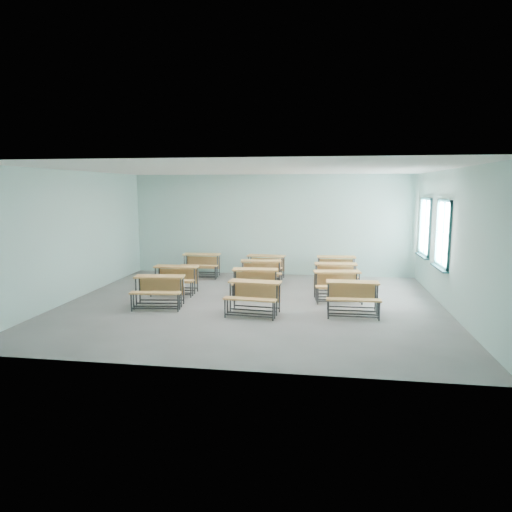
{
  "coord_description": "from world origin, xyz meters",
  "views": [
    {
      "loc": [
        1.69,
        -10.52,
        2.76
      ],
      "look_at": [
        -0.08,
        1.2,
        1.0
      ],
      "focal_mm": 32.0,
      "sensor_mm": 36.0,
      "label": 1
    }
  ],
  "objects_px": {
    "desk_unit_r0c2": "(353,293)",
    "desk_unit_r2c1": "(261,269)",
    "desk_unit_r2c2": "(336,272)",
    "desk_unit_r1c0": "(175,275)",
    "desk_unit_r1c2": "(337,281)",
    "desk_unit_r3c0": "(201,262)",
    "desk_unit_r1c1": "(255,279)",
    "desk_unit_r0c1": "(254,292)",
    "desk_unit_r0c0": "(159,287)",
    "desk_unit_r3c2": "(336,264)",
    "desk_unit_r3c1": "(265,263)"
  },
  "relations": [
    {
      "from": "desk_unit_r2c1",
      "to": "desk_unit_r3c0",
      "type": "height_order",
      "value": "same"
    },
    {
      "from": "desk_unit_r0c0",
      "to": "desk_unit_r1c1",
      "type": "relative_size",
      "value": 1.03
    },
    {
      "from": "desk_unit_r2c1",
      "to": "desk_unit_r0c1",
      "type": "bearing_deg",
      "value": -92.96
    },
    {
      "from": "desk_unit_r1c1",
      "to": "desk_unit_r3c2",
      "type": "bearing_deg",
      "value": 45.72
    },
    {
      "from": "desk_unit_r1c2",
      "to": "desk_unit_r2c1",
      "type": "height_order",
      "value": "same"
    },
    {
      "from": "desk_unit_r1c0",
      "to": "desk_unit_r3c2",
      "type": "bearing_deg",
      "value": 27.61
    },
    {
      "from": "desk_unit_r2c2",
      "to": "desk_unit_r0c0",
      "type": "bearing_deg",
      "value": -152.74
    },
    {
      "from": "desk_unit_r0c1",
      "to": "desk_unit_r3c1",
      "type": "bearing_deg",
      "value": 99.07
    },
    {
      "from": "desk_unit_r2c2",
      "to": "desk_unit_r1c0",
      "type": "bearing_deg",
      "value": -169.25
    },
    {
      "from": "desk_unit_r2c2",
      "to": "desk_unit_r2c1",
      "type": "bearing_deg",
      "value": 170.33
    },
    {
      "from": "desk_unit_r0c0",
      "to": "desk_unit_r1c0",
      "type": "xyz_separation_m",
      "value": [
        -0.06,
        1.4,
        0.0
      ]
    },
    {
      "from": "desk_unit_r3c1",
      "to": "desk_unit_r1c0",
      "type": "bearing_deg",
      "value": -126.82
    },
    {
      "from": "desk_unit_r3c0",
      "to": "desk_unit_r3c1",
      "type": "xyz_separation_m",
      "value": [
        2.04,
        -0.03,
        0.0
      ]
    },
    {
      "from": "desk_unit_r0c2",
      "to": "desk_unit_r3c0",
      "type": "height_order",
      "value": "same"
    },
    {
      "from": "desk_unit_r0c0",
      "to": "desk_unit_r1c2",
      "type": "xyz_separation_m",
      "value": [
        4.16,
        1.27,
        0.0
      ]
    },
    {
      "from": "desk_unit_r1c1",
      "to": "desk_unit_r2c1",
      "type": "height_order",
      "value": "same"
    },
    {
      "from": "desk_unit_r2c1",
      "to": "desk_unit_r3c0",
      "type": "bearing_deg",
      "value": 145.35
    },
    {
      "from": "desk_unit_r1c2",
      "to": "desk_unit_r3c0",
      "type": "distance_m",
      "value": 4.83
    },
    {
      "from": "desk_unit_r3c0",
      "to": "desk_unit_r3c1",
      "type": "distance_m",
      "value": 2.04
    },
    {
      "from": "desk_unit_r1c0",
      "to": "desk_unit_r1c2",
      "type": "height_order",
      "value": "same"
    },
    {
      "from": "desk_unit_r0c2",
      "to": "desk_unit_r1c2",
      "type": "xyz_separation_m",
      "value": [
        -0.3,
        1.26,
        0.0
      ]
    },
    {
      "from": "desk_unit_r1c1",
      "to": "desk_unit_r3c1",
      "type": "bearing_deg",
      "value": 86.59
    },
    {
      "from": "desk_unit_r2c1",
      "to": "desk_unit_r0c2",
      "type": "bearing_deg",
      "value": -55.92
    },
    {
      "from": "desk_unit_r2c1",
      "to": "desk_unit_r3c1",
      "type": "xyz_separation_m",
      "value": [
        -0.0,
        1.0,
        0.0
      ]
    },
    {
      "from": "desk_unit_r2c2",
      "to": "desk_unit_r1c1",
      "type": "bearing_deg",
      "value": -153.48
    },
    {
      "from": "desk_unit_r0c1",
      "to": "desk_unit_r3c0",
      "type": "relative_size",
      "value": 1.03
    },
    {
      "from": "desk_unit_r1c1",
      "to": "desk_unit_r1c2",
      "type": "relative_size",
      "value": 0.97
    },
    {
      "from": "desk_unit_r0c1",
      "to": "desk_unit_r1c2",
      "type": "bearing_deg",
      "value": 45.21
    },
    {
      "from": "desk_unit_r1c0",
      "to": "desk_unit_r0c0",
      "type": "bearing_deg",
      "value": -89.24
    },
    {
      "from": "desk_unit_r0c1",
      "to": "desk_unit_r3c2",
      "type": "bearing_deg",
      "value": 70.47
    },
    {
      "from": "desk_unit_r2c2",
      "to": "desk_unit_r0c2",
      "type": "bearing_deg",
      "value": -86.29
    },
    {
      "from": "desk_unit_r1c2",
      "to": "desk_unit_r3c1",
      "type": "height_order",
      "value": "same"
    },
    {
      "from": "desk_unit_r1c1",
      "to": "desk_unit_r0c1",
      "type": "bearing_deg",
      "value": -86.71
    },
    {
      "from": "desk_unit_r0c2",
      "to": "desk_unit_r2c2",
      "type": "distance_m",
      "value": 2.48
    },
    {
      "from": "desk_unit_r0c2",
      "to": "desk_unit_r0c0",
      "type": "bearing_deg",
      "value": 179.3
    },
    {
      "from": "desk_unit_r0c0",
      "to": "desk_unit_r2c1",
      "type": "relative_size",
      "value": 1.0
    },
    {
      "from": "desk_unit_r0c2",
      "to": "desk_unit_r3c2",
      "type": "height_order",
      "value": "same"
    },
    {
      "from": "desk_unit_r2c2",
      "to": "desk_unit_r3c0",
      "type": "xyz_separation_m",
      "value": [
        -4.15,
        1.26,
        0.0
      ]
    },
    {
      "from": "desk_unit_r1c0",
      "to": "desk_unit_r1c2",
      "type": "bearing_deg",
      "value": -3.56
    },
    {
      "from": "desk_unit_r0c2",
      "to": "desk_unit_r2c1",
      "type": "distance_m",
      "value": 3.61
    },
    {
      "from": "desk_unit_r2c2",
      "to": "desk_unit_r3c1",
      "type": "height_order",
      "value": "same"
    },
    {
      "from": "desk_unit_r3c0",
      "to": "desk_unit_r3c2",
      "type": "relative_size",
      "value": 0.99
    },
    {
      "from": "desk_unit_r0c1",
      "to": "desk_unit_r2c1",
      "type": "xyz_separation_m",
      "value": [
        -0.25,
        2.97,
        0.0
      ]
    },
    {
      "from": "desk_unit_r1c1",
      "to": "desk_unit_r3c0",
      "type": "distance_m",
      "value": 3.22
    },
    {
      "from": "desk_unit_r3c0",
      "to": "desk_unit_r2c1",
      "type": "bearing_deg",
      "value": -29.62
    },
    {
      "from": "desk_unit_r1c2",
      "to": "desk_unit_r3c2",
      "type": "height_order",
      "value": "same"
    },
    {
      "from": "desk_unit_r1c0",
      "to": "desk_unit_r3c2",
      "type": "relative_size",
      "value": 0.98
    },
    {
      "from": "desk_unit_r0c0",
      "to": "desk_unit_r2c1",
      "type": "distance_m",
      "value": 3.38
    },
    {
      "from": "desk_unit_r1c0",
      "to": "desk_unit_r2c1",
      "type": "xyz_separation_m",
      "value": [
        2.11,
        1.3,
        0.0
      ]
    },
    {
      "from": "desk_unit_r0c2",
      "to": "desk_unit_r2c1",
      "type": "xyz_separation_m",
      "value": [
        -2.41,
        2.68,
        0.0
      ]
    }
  ]
}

